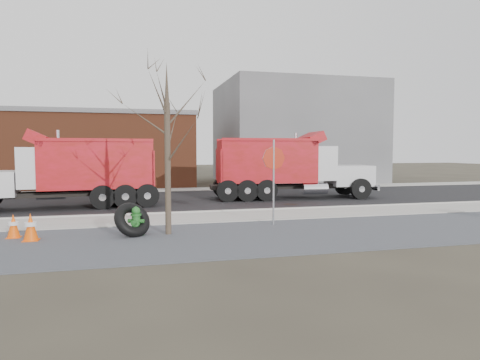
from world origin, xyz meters
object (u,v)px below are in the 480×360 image
object	(u,v)px
dump_truck_red_b	(73,169)
dump_truck_red_a	(286,165)
truck_tire	(132,220)
stop_sign	(274,168)
fire_hydrant	(136,222)

from	to	relation	value
dump_truck_red_b	dump_truck_red_a	bearing A→B (deg)	-179.66
truck_tire	stop_sign	world-z (taller)	stop_sign
truck_tire	stop_sign	distance (m)	4.99
truck_tire	stop_sign	xyz separation A→B (m)	(4.70, 0.74, 1.49)
stop_sign	dump_truck_red_b	bearing A→B (deg)	158.32
stop_sign	dump_truck_red_b	distance (m)	9.69
truck_tire	dump_truck_red_a	xyz separation A→B (m)	(7.99, 8.32, 1.29)
dump_truck_red_a	dump_truck_red_b	xyz separation A→B (m)	(-10.53, -1.16, -0.05)
fire_hydrant	stop_sign	xyz separation A→B (m)	(4.59, 0.70, 1.58)
fire_hydrant	truck_tire	xyz separation A→B (m)	(-0.11, -0.04, 0.09)
fire_hydrant	dump_truck_red_b	distance (m)	7.72
truck_tire	stop_sign	bearing A→B (deg)	8.93
stop_sign	truck_tire	bearing A→B (deg)	-151.18
fire_hydrant	truck_tire	bearing A→B (deg)	-139.24
fire_hydrant	dump_truck_red_b	world-z (taller)	dump_truck_red_b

